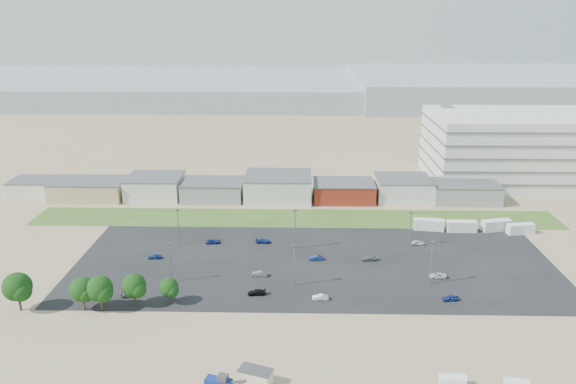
{
  "coord_description": "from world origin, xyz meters",
  "views": [
    {
      "loc": [
        1.32,
        -109.19,
        60.43
      ],
      "look_at": [
        -1.62,
        22.0,
        18.07
      ],
      "focal_mm": 35.0,
      "sensor_mm": 36.0,
      "label": 1
    }
  ],
  "objects_px": {
    "telehandler": "(219,382)",
    "parked_car_8": "(418,243)",
    "box_trailer_a": "(429,225)",
    "tree_far_left": "(18,290)",
    "parked_car_5": "(155,256)",
    "parked_car_12": "(369,258)",
    "portable_shed": "(256,377)",
    "parked_car_9": "(213,241)",
    "storage_tank_nw": "(452,380)",
    "parked_car_0": "(438,275)",
    "parked_car_7": "(316,258)",
    "parked_car_10": "(130,294)",
    "parked_car_2": "(450,298)",
    "parked_car_6": "(263,241)",
    "parked_car_3": "(257,292)",
    "parked_car_4": "(260,274)",
    "parked_car_13": "(320,297)"
  },
  "relations": [
    {
      "from": "tree_far_left",
      "to": "parked_car_3",
      "type": "relative_size",
      "value": 2.4
    },
    {
      "from": "telehandler",
      "to": "parked_car_8",
      "type": "relative_size",
      "value": 2.1
    },
    {
      "from": "parked_car_2",
      "to": "parked_car_0",
      "type": "bearing_deg",
      "value": 175.15
    },
    {
      "from": "parked_car_6",
      "to": "parked_car_13",
      "type": "relative_size",
      "value": 1.14
    },
    {
      "from": "parked_car_13",
      "to": "parked_car_12",
      "type": "bearing_deg",
      "value": 145.38
    },
    {
      "from": "parked_car_10",
      "to": "parked_car_4",
      "type": "bearing_deg",
      "value": -75.56
    },
    {
      "from": "parked_car_3",
      "to": "parked_car_4",
      "type": "bearing_deg",
      "value": 174.23
    },
    {
      "from": "parked_car_0",
      "to": "parked_car_5",
      "type": "distance_m",
      "value": 70.58
    },
    {
      "from": "tree_far_left",
      "to": "portable_shed",
      "type": "bearing_deg",
      "value": -24.47
    },
    {
      "from": "box_trailer_a",
      "to": "parked_car_0",
      "type": "xyz_separation_m",
      "value": [
        -4.49,
        -30.95,
        -1.01
      ]
    },
    {
      "from": "parked_car_4",
      "to": "parked_car_6",
      "type": "distance_m",
      "value": 20.2
    },
    {
      "from": "parked_car_0",
      "to": "parked_car_9",
      "type": "height_order",
      "value": "parked_car_0"
    },
    {
      "from": "parked_car_8",
      "to": "parked_car_12",
      "type": "bearing_deg",
      "value": 126.92
    },
    {
      "from": "parked_car_4",
      "to": "parked_car_8",
      "type": "bearing_deg",
      "value": 120.35
    },
    {
      "from": "parked_car_6",
      "to": "parked_car_8",
      "type": "distance_m",
      "value": 42.19
    },
    {
      "from": "telehandler",
      "to": "parked_car_4",
      "type": "bearing_deg",
      "value": 101.18
    },
    {
      "from": "parked_car_0",
      "to": "parked_car_12",
      "type": "height_order",
      "value": "parked_car_12"
    },
    {
      "from": "tree_far_left",
      "to": "parked_car_2",
      "type": "height_order",
      "value": "tree_far_left"
    },
    {
      "from": "parked_car_13",
      "to": "parked_car_2",
      "type": "bearing_deg",
      "value": 88.07
    },
    {
      "from": "parked_car_12",
      "to": "parked_car_6",
      "type": "bearing_deg",
      "value": -115.07
    },
    {
      "from": "tree_far_left",
      "to": "parked_car_12",
      "type": "bearing_deg",
      "value": 19.24
    },
    {
      "from": "parked_car_4",
      "to": "parked_car_5",
      "type": "relative_size",
      "value": 1.13
    },
    {
      "from": "parked_car_0",
      "to": "parked_car_7",
      "type": "relative_size",
      "value": 1.15
    },
    {
      "from": "parked_car_13",
      "to": "parked_car_6",
      "type": "bearing_deg",
      "value": -157.41
    },
    {
      "from": "telehandler",
      "to": "parked_car_13",
      "type": "distance_m",
      "value": 36.08
    },
    {
      "from": "tree_far_left",
      "to": "parked_car_7",
      "type": "distance_m",
      "value": 68.77
    },
    {
      "from": "portable_shed",
      "to": "parked_car_13",
      "type": "height_order",
      "value": "portable_shed"
    },
    {
      "from": "tree_far_left",
      "to": "parked_car_4",
      "type": "height_order",
      "value": "tree_far_left"
    },
    {
      "from": "storage_tank_nw",
      "to": "box_trailer_a",
      "type": "height_order",
      "value": "box_trailer_a"
    },
    {
      "from": "parked_car_0",
      "to": "parked_car_8",
      "type": "xyz_separation_m",
      "value": [
        -0.72,
        19.81,
        0.01
      ]
    },
    {
      "from": "parked_car_4",
      "to": "parked_car_8",
      "type": "relative_size",
      "value": 1.1
    },
    {
      "from": "parked_car_2",
      "to": "parked_car_7",
      "type": "relative_size",
      "value": 0.99
    },
    {
      "from": "telehandler",
      "to": "parked_car_10",
      "type": "distance_m",
      "value": 39.79
    },
    {
      "from": "telehandler",
      "to": "parked_car_12",
      "type": "xyz_separation_m",
      "value": [
        31.04,
        51.92,
        -0.93
      ]
    },
    {
      "from": "portable_shed",
      "to": "parked_car_12",
      "type": "relative_size",
      "value": 1.41
    },
    {
      "from": "parked_car_5",
      "to": "parked_car_12",
      "type": "relative_size",
      "value": 0.84
    },
    {
      "from": "portable_shed",
      "to": "storage_tank_nw",
      "type": "relative_size",
      "value": 1.33
    },
    {
      "from": "box_trailer_a",
      "to": "parked_car_7",
      "type": "relative_size",
      "value": 2.35
    },
    {
      "from": "telehandler",
      "to": "portable_shed",
      "type": "bearing_deg",
      "value": 31.15
    },
    {
      "from": "telehandler",
      "to": "parked_car_3",
      "type": "height_order",
      "value": "telehandler"
    },
    {
      "from": "parked_car_6",
      "to": "parked_car_13",
      "type": "bearing_deg",
      "value": -151.68
    },
    {
      "from": "parked_car_10",
      "to": "tree_far_left",
      "type": "bearing_deg",
      "value": 99.98
    },
    {
      "from": "storage_tank_nw",
      "to": "parked_car_3",
      "type": "bearing_deg",
      "value": 138.48
    },
    {
      "from": "parked_car_9",
      "to": "parked_car_10",
      "type": "relative_size",
      "value": 0.92
    },
    {
      "from": "parked_car_2",
      "to": "parked_car_12",
      "type": "bearing_deg",
      "value": -149.02
    },
    {
      "from": "box_trailer_a",
      "to": "tree_far_left",
      "type": "xyz_separation_m",
      "value": [
        -96.43,
        -48.29,
        3.27
      ]
    },
    {
      "from": "parked_car_4",
      "to": "parked_car_13",
      "type": "xyz_separation_m",
      "value": [
        14.13,
        -11.2,
        -0.03
      ]
    },
    {
      "from": "box_trailer_a",
      "to": "tree_far_left",
      "type": "distance_m",
      "value": 107.89
    },
    {
      "from": "portable_shed",
      "to": "parked_car_9",
      "type": "xyz_separation_m",
      "value": [
        -16.39,
        60.42,
        -0.89
      ]
    },
    {
      "from": "parked_car_0",
      "to": "parked_car_7",
      "type": "height_order",
      "value": "parked_car_7"
    }
  ]
}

